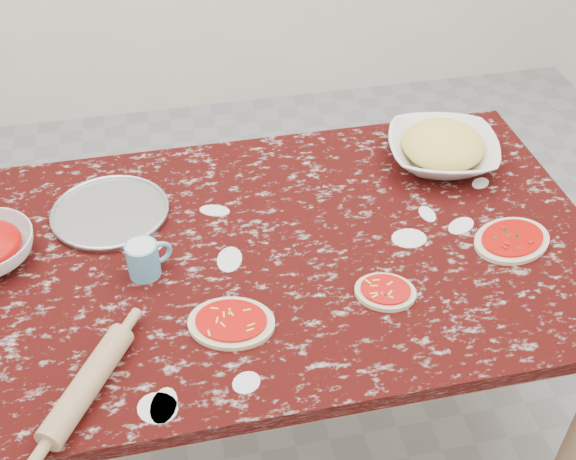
# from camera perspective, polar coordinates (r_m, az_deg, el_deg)

# --- Properties ---
(ground) EXTENTS (4.00, 4.00, 0.00)m
(ground) POSITION_cam_1_polar(r_m,az_deg,el_deg) (2.38, -0.00, -14.77)
(ground) COLOR gray
(worktable) EXTENTS (1.60, 1.00, 0.75)m
(worktable) POSITION_cam_1_polar(r_m,az_deg,el_deg) (1.86, -0.00, -3.09)
(worktable) COLOR black
(worktable) RESTS_ON ground
(pizza_tray) EXTENTS (0.41, 0.41, 0.01)m
(pizza_tray) POSITION_cam_1_polar(r_m,az_deg,el_deg) (1.95, -14.11, 1.35)
(pizza_tray) COLOR #B2B2B7
(pizza_tray) RESTS_ON worktable
(cheese_bowl) EXTENTS (0.38, 0.38, 0.08)m
(cheese_bowl) POSITION_cam_1_polar(r_m,az_deg,el_deg) (2.12, 12.30, 6.21)
(cheese_bowl) COLOR white
(cheese_bowl) RESTS_ON worktable
(flour_mug) EXTENTS (0.11, 0.08, 0.09)m
(flour_mug) POSITION_cam_1_polar(r_m,az_deg,el_deg) (1.74, -11.50, -2.28)
(flour_mug) COLOR #56A4CA
(flour_mug) RESTS_ON worktable
(pizza_left) EXTENTS (0.23, 0.20, 0.02)m
(pizza_left) POSITION_cam_1_polar(r_m,az_deg,el_deg) (1.62, -4.59, -7.44)
(pizza_left) COLOR beige
(pizza_left) RESTS_ON worktable
(pizza_mid) EXTENTS (0.18, 0.17, 0.02)m
(pizza_mid) POSITION_cam_1_polar(r_m,az_deg,el_deg) (1.69, 7.84, -4.93)
(pizza_mid) COLOR beige
(pizza_mid) RESTS_ON worktable
(pizza_right) EXTENTS (0.25, 0.22, 0.02)m
(pizza_right) POSITION_cam_1_polar(r_m,az_deg,el_deg) (1.90, 17.58, -0.78)
(pizza_right) COLOR beige
(pizza_right) RESTS_ON worktable
(rolling_pin) EXTENTS (0.20, 0.28, 0.06)m
(rolling_pin) POSITION_cam_1_polar(r_m,az_deg,el_deg) (1.53, -15.85, -11.84)
(rolling_pin) COLOR tan
(rolling_pin) RESTS_ON worktable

